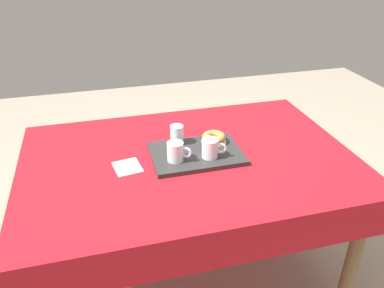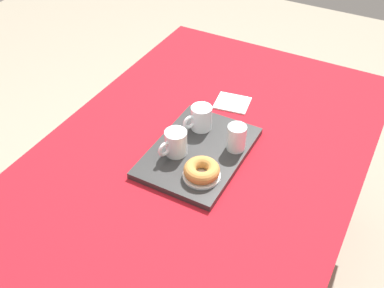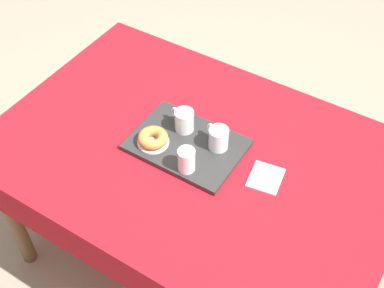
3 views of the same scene
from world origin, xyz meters
TOP-DOWN VIEW (x-y plane):
  - ground_plane at (0.00, 0.00)m, footprint 6.00×6.00m
  - dining_table at (0.00, 0.00)m, footprint 1.50×1.02m
  - serving_tray at (0.04, 0.00)m, footprint 0.41×0.29m
  - tea_mug_left at (-0.07, -0.05)m, footprint 0.10×0.08m
  - tea_mug_right at (0.08, -0.06)m, footprint 0.11×0.07m
  - water_glass_near at (-0.03, 0.10)m, footprint 0.06×0.06m
  - donut_plate_left at (0.14, 0.07)m, footprint 0.12×0.12m
  - sugar_donut_left at (0.14, 0.07)m, footprint 0.11×0.11m
  - paper_napkin at (-0.28, -0.02)m, footprint 0.13×0.14m

SIDE VIEW (x-z plane):
  - ground_plane at x=0.00m, z-range 0.00..0.00m
  - dining_table at x=0.00m, z-range 0.29..1.05m
  - paper_napkin at x=-0.28m, z-range 0.75..0.76m
  - serving_tray at x=0.04m, z-range 0.75..0.77m
  - donut_plate_left at x=0.14m, z-range 0.77..0.78m
  - sugar_donut_left at x=0.14m, z-range 0.78..0.82m
  - water_glass_near at x=-0.03m, z-range 0.77..0.86m
  - tea_mug_left at x=-0.07m, z-range 0.77..0.86m
  - tea_mug_right at x=0.08m, z-range 0.77..0.86m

